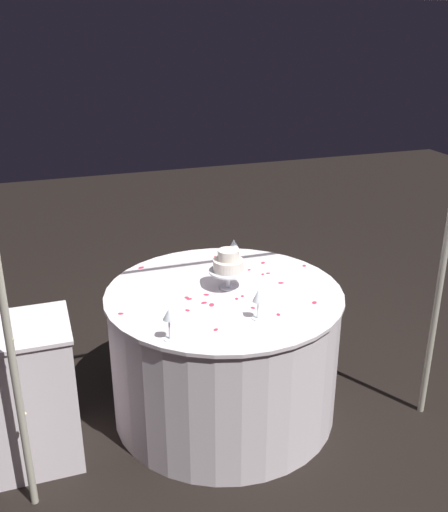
# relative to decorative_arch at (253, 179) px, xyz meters

# --- Properties ---
(ground_plane) EXTENTS (12.00, 12.00, 0.00)m
(ground_plane) POSITION_rel_decorative_arch_xyz_m (-0.00, -0.41, -1.54)
(ground_plane) COLOR black
(decorative_arch) EXTENTS (2.30, 0.06, 2.32)m
(decorative_arch) POSITION_rel_decorative_arch_xyz_m (0.00, 0.00, 0.00)
(decorative_arch) COLOR #B7B29E
(decorative_arch) RESTS_ON ground
(main_table) EXTENTS (1.34, 1.34, 0.79)m
(main_table) POSITION_rel_decorative_arch_xyz_m (-0.00, -0.41, -1.14)
(main_table) COLOR white
(main_table) RESTS_ON ground
(side_table) EXTENTS (0.46, 0.46, 0.80)m
(side_table) POSITION_rel_decorative_arch_xyz_m (1.08, -0.34, -1.14)
(side_table) COLOR white
(side_table) RESTS_ON ground
(tiered_cake) EXTENTS (0.22, 0.22, 0.23)m
(tiered_cake) POSITION_rel_decorative_arch_xyz_m (-0.04, -0.45, -0.60)
(tiered_cake) COLOR silver
(tiered_cake) RESTS_ON main_table
(wine_glass_0) EXTENTS (0.06, 0.06, 0.16)m
(wine_glass_0) POSITION_rel_decorative_arch_xyz_m (0.41, 0.01, -0.62)
(wine_glass_0) COLOR silver
(wine_glass_0) RESTS_ON main_table
(wine_glass_1) EXTENTS (0.06, 0.06, 0.16)m
(wine_glass_1) POSITION_rel_decorative_arch_xyz_m (-0.06, -0.05, -0.63)
(wine_glass_1) COLOR silver
(wine_glass_1) RESTS_ON main_table
(wine_glass_2) EXTENTS (0.07, 0.07, 0.16)m
(wine_glass_2) POSITION_rel_decorative_arch_xyz_m (-0.19, -0.78, -0.63)
(wine_glass_2) COLOR silver
(wine_glass_2) RESTS_ON main_table
(rose_petal_0) EXTENTS (0.04, 0.04, 0.00)m
(rose_petal_0) POSITION_rel_decorative_arch_xyz_m (-0.42, -0.12, -0.75)
(rose_petal_0) COLOR #E02D47
(rose_petal_0) RESTS_ON main_table
(rose_petal_1) EXTENTS (0.04, 0.03, 0.00)m
(rose_petal_1) POSITION_rel_decorative_arch_xyz_m (0.59, -0.33, -0.75)
(rose_petal_1) COLOR #E02D47
(rose_petal_1) RESTS_ON main_table
(rose_petal_2) EXTENTS (0.02, 0.03, 0.00)m
(rose_petal_2) POSITION_rel_decorative_arch_xyz_m (-0.04, -0.30, -0.75)
(rose_petal_2) COLOR #E02D47
(rose_petal_2) RESTS_ON main_table
(rose_petal_3) EXTENTS (0.03, 0.02, 0.00)m
(rose_petal_3) POSITION_rel_decorative_arch_xyz_m (-0.33, -0.56, -0.75)
(rose_petal_3) COLOR #E02D47
(rose_petal_3) RESTS_ON main_table
(rose_petal_4) EXTENTS (0.03, 0.03, 0.00)m
(rose_petal_4) POSITION_rel_decorative_arch_xyz_m (0.25, -0.25, -0.75)
(rose_petal_4) COLOR #E02D47
(rose_petal_4) RESTS_ON main_table
(rose_petal_5) EXTENTS (0.03, 0.03, 0.00)m
(rose_petal_5) POSITION_rel_decorative_arch_xyz_m (-0.08, -0.17, -0.75)
(rose_petal_5) COLOR #E02D47
(rose_petal_5) RESTS_ON main_table
(rose_petal_6) EXTENTS (0.03, 0.04, 0.00)m
(rose_petal_6) POSITION_rel_decorative_arch_xyz_m (-0.59, -0.59, -0.75)
(rose_petal_6) COLOR #E02D47
(rose_petal_6) RESTS_ON main_table
(rose_petal_7) EXTENTS (0.05, 0.04, 0.00)m
(rose_petal_7) POSITION_rel_decorative_arch_xyz_m (0.37, -0.89, -0.75)
(rose_petal_7) COLOR #E02D47
(rose_petal_7) RESTS_ON main_table
(rose_petal_8) EXTENTS (0.03, 0.04, 0.00)m
(rose_petal_8) POSITION_rel_decorative_arch_xyz_m (0.22, -0.40, -0.75)
(rose_petal_8) COLOR #E02D47
(rose_petal_8) RESTS_ON main_table
(rose_petal_9) EXTENTS (0.04, 0.03, 0.00)m
(rose_petal_9) POSITION_rel_decorative_arch_xyz_m (-0.35, -0.41, -0.75)
(rose_petal_9) COLOR #E02D47
(rose_petal_9) RESTS_ON main_table
(rose_petal_10) EXTENTS (0.03, 0.03, 0.00)m
(rose_petal_10) POSITION_rel_decorative_arch_xyz_m (-0.08, -0.32, -0.75)
(rose_petal_10) COLOR #E02D47
(rose_petal_10) RESTS_ON main_table
(rose_petal_11) EXTENTS (0.04, 0.04, 0.00)m
(rose_petal_11) POSITION_rel_decorative_arch_xyz_m (-0.37, -0.72, -0.75)
(rose_petal_11) COLOR #E02D47
(rose_petal_11) RESTS_ON main_table
(rose_petal_12) EXTENTS (0.02, 0.03, 0.00)m
(rose_petal_12) POSITION_rel_decorative_arch_xyz_m (-0.18, -0.06, -0.75)
(rose_petal_12) COLOR #E02D47
(rose_petal_12) RESTS_ON main_table
(rose_petal_13) EXTENTS (0.04, 0.05, 0.00)m
(rose_petal_13) POSITION_rel_decorative_arch_xyz_m (0.11, -0.27, -0.75)
(rose_petal_13) COLOR #E02D47
(rose_petal_13) RESTS_ON main_table
(rose_petal_14) EXTENTS (0.03, 0.03, 0.00)m
(rose_petal_14) POSITION_rel_decorative_arch_xyz_m (-0.12, -0.91, -0.75)
(rose_petal_14) COLOR #E02D47
(rose_petal_14) RESTS_ON main_table
(rose_petal_15) EXTENTS (0.04, 0.04, 0.00)m
(rose_petal_15) POSITION_rel_decorative_arch_xyz_m (0.11, -0.40, -0.75)
(rose_petal_15) COLOR #E02D47
(rose_petal_15) RESTS_ON main_table
(rose_petal_16) EXTENTS (0.03, 0.03, 0.00)m
(rose_petal_16) POSITION_rel_decorative_arch_xyz_m (-0.24, -0.64, -0.75)
(rose_petal_16) COLOR #E02D47
(rose_petal_16) RESTS_ON main_table
(rose_petal_17) EXTENTS (0.02, 0.03, 0.00)m
(rose_petal_17) POSITION_rel_decorative_arch_xyz_m (-0.30, -0.56, -0.75)
(rose_petal_17) COLOR #E02D47
(rose_petal_17) RESTS_ON main_table
(rose_petal_18) EXTENTS (0.03, 0.03, 0.00)m
(rose_petal_18) POSITION_rel_decorative_arch_xyz_m (0.18, -0.01, -0.75)
(rose_petal_18) COLOR #E02D47
(rose_petal_18) RESTS_ON main_table
(rose_petal_19) EXTENTS (0.03, 0.03, 0.00)m
(rose_petal_19) POSITION_rel_decorative_arch_xyz_m (0.21, -0.38, -0.75)
(rose_petal_19) COLOR #E02D47
(rose_petal_19) RESTS_ON main_table
(rose_petal_20) EXTENTS (0.04, 0.03, 0.00)m
(rose_petal_20) POSITION_rel_decorative_arch_xyz_m (0.15, -0.31, -0.75)
(rose_petal_20) COLOR #E02D47
(rose_petal_20) RESTS_ON main_table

